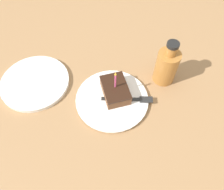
% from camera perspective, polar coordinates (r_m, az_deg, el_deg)
% --- Properties ---
extents(ground_plane, '(2.40, 2.40, 0.04)m').
position_cam_1_polar(ground_plane, '(0.80, 1.27, -1.25)').
color(ground_plane, '#9E754C').
rests_on(ground_plane, ground).
extents(plate, '(0.25, 0.25, 0.02)m').
position_cam_1_polar(plate, '(0.76, -0.00, -1.15)').
color(plate, white).
rests_on(plate, ground_plane).
extents(cake_slice, '(0.08, 0.12, 0.12)m').
position_cam_1_polar(cake_slice, '(0.75, 0.85, 1.30)').
color(cake_slice, brown).
rests_on(cake_slice, plate).
extents(fork, '(0.18, 0.07, 0.00)m').
position_cam_1_polar(fork, '(0.76, 4.94, -1.12)').
color(fork, '#262626').
rests_on(fork, plate).
extents(bottle, '(0.08, 0.08, 0.18)m').
position_cam_1_polar(bottle, '(0.80, 14.05, 7.42)').
color(bottle, '#B27233').
rests_on(bottle, ground_plane).
extents(side_plate, '(0.25, 0.25, 0.01)m').
position_cam_1_polar(side_plate, '(0.86, -19.48, 3.16)').
color(side_plate, white).
rests_on(side_plate, ground_plane).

